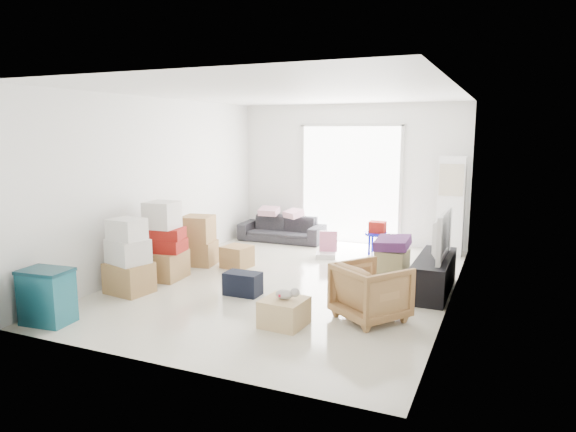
# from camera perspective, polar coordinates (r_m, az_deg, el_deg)

# --- Properties ---
(room_shell) EXTENTS (4.98, 6.48, 3.18)m
(room_shell) POSITION_cam_1_polar(r_m,az_deg,el_deg) (7.33, 0.26, 2.91)
(room_shell) COLOR beige
(room_shell) RESTS_ON ground
(sliding_door) EXTENTS (2.10, 0.04, 2.33)m
(sliding_door) POSITION_cam_1_polar(r_m,az_deg,el_deg) (10.13, 6.90, 4.05)
(sliding_door) COLOR white
(sliding_door) RESTS_ON room_shell
(ac_tower) EXTENTS (0.45, 0.30, 1.75)m
(ac_tower) POSITION_cam_1_polar(r_m,az_deg,el_deg) (9.48, 17.65, 1.06)
(ac_tower) COLOR white
(ac_tower) RESTS_ON room_shell
(tv_console) EXTENTS (0.44, 1.47, 0.49)m
(tv_console) POSITION_cam_1_polar(r_m,az_deg,el_deg) (7.33, 15.90, -6.27)
(tv_console) COLOR black
(tv_console) RESTS_ON room_shell
(television) EXTENTS (0.64, 1.10, 0.14)m
(television) POSITION_cam_1_polar(r_m,az_deg,el_deg) (7.25, 16.01, -3.86)
(television) COLOR black
(television) RESTS_ON tv_console
(sofa) EXTENTS (1.70, 0.54, 0.66)m
(sofa) POSITION_cam_1_polar(r_m,az_deg,el_deg) (10.24, -0.69, -0.98)
(sofa) COLOR #2C2B31
(sofa) RESTS_ON room_shell
(pillow_left) EXTENTS (0.39, 0.32, 0.12)m
(pillow_left) POSITION_cam_1_polar(r_m,az_deg,el_deg) (10.35, -2.13, 1.30)
(pillow_left) COLOR #D89EAF
(pillow_left) RESTS_ON sofa
(pillow_right) EXTENTS (0.45, 0.43, 0.12)m
(pillow_right) POSITION_cam_1_polar(r_m,az_deg,el_deg) (10.04, 0.61, 1.07)
(pillow_right) COLOR #D89EAF
(pillow_right) RESTS_ON sofa
(armchair) EXTENTS (0.98, 0.97, 0.74)m
(armchair) POSITION_cam_1_polar(r_m,az_deg,el_deg) (6.10, 9.20, -8.00)
(armchair) COLOR #B3844F
(armchair) RESTS_ON room_shell
(storage_bins) EXTENTS (0.59, 0.44, 0.64)m
(storage_bins) POSITION_cam_1_polar(r_m,az_deg,el_deg) (6.53, -25.20, -8.07)
(storage_bins) COLOR #175562
(storage_bins) RESTS_ON room_shell
(box_stack_a) EXTENTS (0.62, 0.55, 1.03)m
(box_stack_a) POSITION_cam_1_polar(r_m,az_deg,el_deg) (7.29, -17.31, -4.69)
(box_stack_a) COLOR olive
(box_stack_a) RESTS_ON room_shell
(box_stack_b) EXTENTS (0.68, 0.61, 1.16)m
(box_stack_b) POSITION_cam_1_polar(r_m,az_deg,el_deg) (7.85, -13.70, -3.19)
(box_stack_b) COLOR olive
(box_stack_b) RESTS_ON room_shell
(box_stack_c) EXTENTS (0.61, 0.54, 0.81)m
(box_stack_c) POSITION_cam_1_polar(r_m,az_deg,el_deg) (8.57, -9.95, -2.75)
(box_stack_c) COLOR olive
(box_stack_c) RESTS_ON room_shell
(loose_box) EXTENTS (0.47, 0.47, 0.35)m
(loose_box) POSITION_cam_1_polar(r_m,az_deg,el_deg) (8.37, -5.68, -4.51)
(loose_box) COLOR olive
(loose_box) RESTS_ON room_shell
(duffel_bag) EXTENTS (0.48, 0.29, 0.31)m
(duffel_bag) POSITION_cam_1_polar(r_m,az_deg,el_deg) (6.99, -5.05, -7.49)
(duffel_bag) COLOR black
(duffel_bag) RESTS_ON room_shell
(ottoman) EXTENTS (0.47, 0.47, 0.43)m
(ottoman) POSITION_cam_1_polar(r_m,az_deg,el_deg) (7.84, 11.47, -5.28)
(ottoman) COLOR #8C8551
(ottoman) RESTS_ON room_shell
(blanket) EXTENTS (0.48, 0.48, 0.14)m
(blanket) POSITION_cam_1_polar(r_m,az_deg,el_deg) (7.78, 11.54, -3.23)
(blanket) COLOR #4F2256
(blanket) RESTS_ON ottoman
(kids_table) EXTENTS (0.46, 0.46, 0.59)m
(kids_table) POSITION_cam_1_polar(r_m,az_deg,el_deg) (9.28, 9.90, -1.68)
(kids_table) COLOR #0C12BA
(kids_table) RESTS_ON room_shell
(toy_walker) EXTENTS (0.41, 0.38, 0.45)m
(toy_walker) POSITION_cam_1_polar(r_m,az_deg,el_deg) (9.01, 4.32, -3.80)
(toy_walker) COLOR silver
(toy_walker) RESTS_ON room_shell
(wood_crate) EXTENTS (0.50, 0.50, 0.31)m
(wood_crate) POSITION_cam_1_polar(r_m,az_deg,el_deg) (5.91, -0.42, -10.64)
(wood_crate) COLOR tan
(wood_crate) RESTS_ON room_shell
(plush_bunny) EXTENTS (0.28, 0.17, 0.14)m
(plush_bunny) POSITION_cam_1_polar(r_m,az_deg,el_deg) (5.83, -0.11, -8.64)
(plush_bunny) COLOR #B2ADA8
(plush_bunny) RESTS_ON wood_crate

